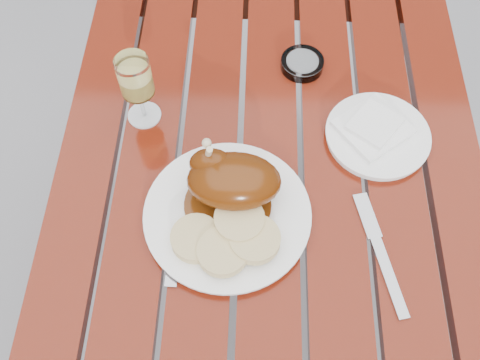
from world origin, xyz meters
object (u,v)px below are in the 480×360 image
dinner_plate (227,215)px  ashtray (302,64)px  wine_glass (138,90)px  table (263,252)px  side_plate (377,136)px

dinner_plate → ashtray: size_ratio=3.30×
dinner_plate → wine_glass: bearing=128.6°
table → ashtray: size_ratio=13.49×
wine_glass → side_plate: bearing=-4.8°
wine_glass → ashtray: bearing=23.7°
dinner_plate → side_plate: size_ratio=1.46×
wine_glass → side_plate: wine_glass is taller
side_plate → ashtray: 0.23m
wine_glass → side_plate: (0.45, -0.04, -0.07)m
dinner_plate → table: bearing=51.5°
table → side_plate: size_ratio=5.98×
ashtray → table: bearing=-103.8°
side_plate → ashtray: bearing=128.6°
dinner_plate → wine_glass: 0.29m
table → ashtray: bearing=76.2°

